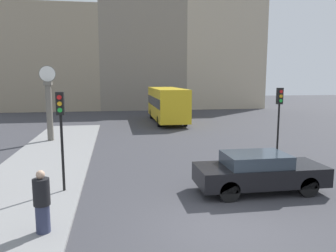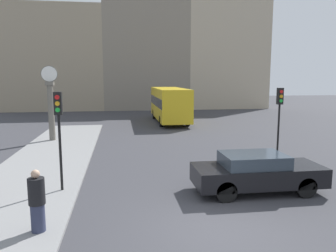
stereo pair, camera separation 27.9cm
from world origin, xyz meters
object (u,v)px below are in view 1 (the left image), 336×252
Objects in this scene: bus_distant at (167,103)px; traffic_light_far at (279,109)px; traffic_light_near at (61,120)px; sedan_car at (259,172)px; pedestrian_black_jacket at (42,202)px; street_clock at (49,105)px.

traffic_light_far reaches higher than bus_distant.
traffic_light_near is at bearing -110.17° from bus_distant.
bus_distant is at bearing 101.50° from traffic_light_far.
sedan_car is 2.77× the size of pedestrian_black_jacket.
pedestrian_black_jacket is (-6.73, -2.19, 0.17)m from sedan_car.
street_clock is (-8.83, 10.46, 1.59)m from sedan_car.
sedan_car is at bearing 18.05° from pedestrian_black_jacket.
sedan_car is 4.99m from traffic_light_far.
street_clock is (-2.16, 9.56, -0.24)m from traffic_light_near.
traffic_light_far reaches higher than pedestrian_black_jacket.
traffic_light_far is (2.95, -14.52, 0.79)m from bus_distant.
traffic_light_far is 11.28m from pedestrian_black_jacket.
traffic_light_near is (-6.40, -17.42, 0.82)m from bus_distant.
pedestrian_black_jacket is at bearing -147.49° from traffic_light_far.
pedestrian_black_jacket is (2.10, -12.66, -1.41)m from street_clock.
bus_distant is 5.44× the size of pedestrian_black_jacket.
street_clock reaches higher than sedan_car.
bus_distant is 21.53m from pedestrian_black_jacket.
bus_distant is at bearing 42.58° from street_clock.
sedan_car is 1.31× the size of traffic_light_near.
traffic_light_near reaches higher than sedan_car.
bus_distant is 11.63m from street_clock.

